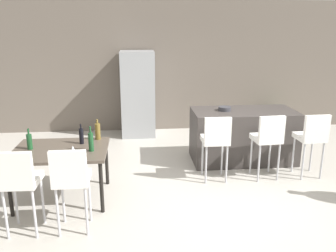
{
  "coord_description": "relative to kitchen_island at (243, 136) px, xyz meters",
  "views": [
    {
      "loc": [
        -1.1,
        -4.88,
        2.34
      ],
      "look_at": [
        -0.63,
        0.33,
        0.85
      ],
      "focal_mm": 37.52,
      "sensor_mm": 36.0,
      "label": 1
    }
  ],
  "objects": [
    {
      "name": "wine_bottle_right",
      "position": [
        -2.66,
        -1.03,
        0.4
      ],
      "size": [
        0.06,
        0.06,
        0.29
      ],
      "color": "black",
      "rests_on": "dining_table"
    },
    {
      "name": "wine_bottle_near",
      "position": [
        -2.49,
        -1.35,
        0.41
      ],
      "size": [
        0.07,
        0.07,
        0.34
      ],
      "color": "#194723",
      "rests_on": "dining_table"
    },
    {
      "name": "ground_plane",
      "position": [
        -0.77,
        -0.95,
        -0.46
      ],
      "size": [
        10.0,
        10.0,
        0.0
      ],
      "primitive_type": "plane",
      "color": "#ADA89E"
    },
    {
      "name": "wine_bottle_corner",
      "position": [
        -3.33,
        -1.2,
        0.39
      ],
      "size": [
        0.07,
        0.07,
        0.29
      ],
      "color": "#194723",
      "rests_on": "dining_table"
    },
    {
      "name": "wine_glass_left",
      "position": [
        -2.68,
        -1.62,
        0.4
      ],
      "size": [
        0.07,
        0.07,
        0.17
      ],
      "color": "silver",
      "rests_on": "dining_table"
    },
    {
      "name": "bar_chair_middle",
      "position": [
        0.14,
        -0.82,
        0.24
      ],
      "size": [
        0.43,
        0.43,
        1.05
      ],
      "color": "white",
      "rests_on": "ground_plane"
    },
    {
      "name": "refrigerator",
      "position": [
        -1.85,
        1.74,
        0.46
      ],
      "size": [
        0.72,
        0.68,
        1.84
      ],
      "primitive_type": "cube",
      "color": "#939699",
      "rests_on": "ground_plane"
    },
    {
      "name": "potted_plant",
      "position": [
        1.2,
        1.73,
        -0.11
      ],
      "size": [
        0.4,
        0.4,
        0.6
      ],
      "color": "#996B4C",
      "rests_on": "ground_plane"
    },
    {
      "name": "back_wall",
      "position": [
        -0.77,
        2.18,
        0.99
      ],
      "size": [
        10.0,
        0.12,
        2.9
      ],
      "primitive_type": "cube",
      "color": "#665B51",
      "rests_on": "ground_plane"
    },
    {
      "name": "fruit_bowl",
      "position": [
        -0.35,
        0.03,
        0.5
      ],
      "size": [
        0.22,
        0.22,
        0.07
      ],
      "primitive_type": "cylinder",
      "color": "#333338",
      "rests_on": "kitchen_island"
    },
    {
      "name": "kitchen_island",
      "position": [
        0.0,
        0.0,
        0.0
      ],
      "size": [
        1.8,
        0.88,
        0.92
      ],
      "primitive_type": "cube",
      "color": "#383330",
      "rests_on": "ground_plane"
    },
    {
      "name": "dining_chair_far",
      "position": [
        -2.64,
        -2.08,
        0.24
      ],
      "size": [
        0.4,
        0.4,
        1.05
      ],
      "color": "white",
      "rests_on": "ground_plane"
    },
    {
      "name": "bar_chair_right",
      "position": [
        0.85,
        -0.82,
        0.24
      ],
      "size": [
        0.42,
        0.42,
        1.05
      ],
      "color": "white",
      "rests_on": "ground_plane"
    },
    {
      "name": "bar_chair_left",
      "position": [
        -0.68,
        -0.82,
        0.24
      ],
      "size": [
        0.41,
        0.41,
        1.05
      ],
      "color": "white",
      "rests_on": "ground_plane"
    },
    {
      "name": "dining_chair_near",
      "position": [
        -3.21,
        -2.08,
        0.24
      ],
      "size": [
        0.41,
        0.41,
        1.05
      ],
      "color": "white",
      "rests_on": "ground_plane"
    },
    {
      "name": "wine_bottle_middle",
      "position": [
        -2.46,
        -0.84,
        0.4
      ],
      "size": [
        0.08,
        0.08,
        0.3
      ],
      "color": "brown",
      "rests_on": "dining_table"
    },
    {
      "name": "dining_table",
      "position": [
        -2.92,
        -1.23,
        0.21
      ],
      "size": [
        1.26,
        0.97,
        0.74
      ],
      "color": "#4C4238",
      "rests_on": "ground_plane"
    }
  ]
}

